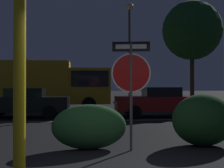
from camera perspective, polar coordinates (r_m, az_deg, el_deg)
road_center_stripe at (r=13.21m, az=-4.50°, el=-6.74°), size 38.04×0.12×0.01m
stop_sign at (r=6.95m, az=3.50°, el=1.89°), size 0.86×0.21×2.42m
yellow_pole_left at (r=4.51m, az=-16.55°, el=0.57°), size 0.17×0.17×2.98m
hedge_bush_2 at (r=7.15m, az=-4.18°, el=-7.81°), size 1.70×0.72×1.02m
hedge_bush_3 at (r=7.85m, az=16.33°, el=-6.31°), size 1.51×1.18×1.25m
passing_car_2 at (r=15.13m, az=-15.88°, el=-3.26°), size 4.42×2.09×1.38m
passing_car_3 at (r=15.23m, az=8.59°, el=-3.22°), size 4.34×2.13×1.42m
delivery_truck at (r=19.80m, az=-9.77°, el=0.07°), size 6.68×2.77×3.02m
street_lamp at (r=19.76m, az=3.22°, el=8.61°), size 0.50×0.50×6.74m
tree_0 at (r=24.81m, az=14.42°, el=9.44°), size 4.50×4.50×8.02m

